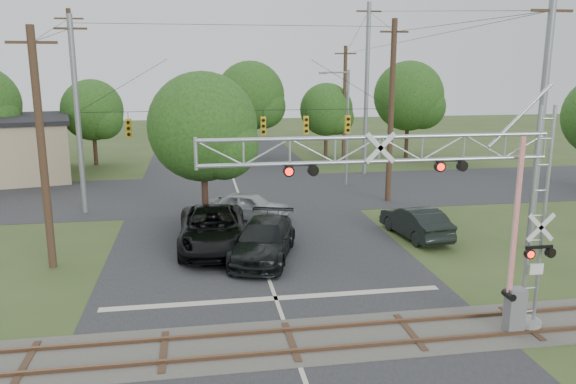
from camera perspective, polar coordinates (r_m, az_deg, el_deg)
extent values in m
plane|color=#354620|center=(16.88, 1.53, -18.18)|extent=(160.00, 160.00, 0.00)
cube|color=#242527|center=(25.86, -2.68, -6.85)|extent=(14.00, 90.00, 0.02)
cube|color=#242527|center=(39.28, -5.09, -0.06)|extent=(90.00, 12.00, 0.02)
cube|color=#47433E|center=(18.58, 0.33, -15.01)|extent=(90.00, 3.20, 0.05)
cube|color=brown|center=(17.92, 0.73, -15.86)|extent=(90.00, 0.12, 0.14)
cube|color=brown|center=(19.18, -0.04, -13.84)|extent=(90.00, 0.12, 0.14)
cylinder|color=gray|center=(21.03, 23.08, -12.24)|extent=(0.93, 0.93, 0.31)
cube|color=silver|center=(20.00, 23.94, -7.18)|extent=(0.47, 0.03, 0.36)
cube|color=slate|center=(20.30, 22.03, -11.12)|extent=(0.57, 0.47, 1.56)
cube|color=red|center=(19.16, 22.15, -2.50)|extent=(0.15, 0.09, 5.19)
cylinder|color=gray|center=(34.99, -20.59, 7.13)|extent=(0.32, 0.32, 11.50)
cylinder|color=#3D271C|center=(36.47, 10.43, 7.92)|extent=(0.36, 0.36, 11.50)
cylinder|color=black|center=(34.43, -4.77, 8.26)|extent=(19.00, 0.03, 0.03)
cube|color=#ECB010|center=(34.62, -15.87, 6.27)|extent=(0.30, 0.30, 1.10)
cube|color=#ECB010|center=(34.42, -11.43, 6.47)|extent=(0.30, 0.30, 1.10)
cube|color=#ECB010|center=(34.43, -6.97, 6.62)|extent=(0.30, 0.30, 1.10)
cube|color=#ECB010|center=(34.65, -2.53, 6.74)|extent=(0.30, 0.30, 1.10)
cube|color=#ECB010|center=(35.06, 1.83, 6.82)|extent=(0.30, 0.30, 1.10)
cube|color=#ECB010|center=(35.68, 6.07, 6.86)|extent=(0.30, 0.30, 1.10)
imported|color=black|center=(27.35, -7.63, -3.74)|extent=(3.36, 7.04, 1.94)
imported|color=black|center=(25.79, -2.51, -4.89)|extent=(4.09, 6.45, 1.74)
imported|color=#AEB2B6|center=(32.30, -3.92, -1.43)|extent=(4.98, 3.54, 1.58)
imported|color=black|center=(29.65, 12.84, -2.97)|extent=(2.37, 5.12, 1.62)
cylinder|color=gray|center=(41.42, 6.04, 6.44)|extent=(0.19, 0.19, 8.38)
cylinder|color=gray|center=(40.94, 4.89, 12.01)|extent=(1.86, 0.11, 0.11)
cube|color=slate|center=(40.72, 3.59, 11.96)|extent=(0.56, 0.23, 0.14)
cylinder|color=#3D271C|center=(44.60, -20.79, 8.89)|extent=(0.34, 0.34, 12.65)
cube|color=#3D271C|center=(44.66, -21.37, 16.09)|extent=(2.00, 0.12, 0.12)
cylinder|color=gray|center=(45.65, 7.98, 10.16)|extent=(0.34, 0.34, 13.46)
cube|color=#3D271C|center=(45.80, 8.22, 17.72)|extent=(2.00, 0.12, 0.12)
cylinder|color=#3D271C|center=(25.84, -23.71, 3.81)|extent=(0.34, 0.34, 10.28)
cube|color=#3D271C|center=(25.62, -24.61, 13.66)|extent=(2.00, 0.12, 0.12)
cylinder|color=gray|center=(28.61, 24.28, 6.00)|extent=(0.34, 0.34, 11.74)
cube|color=#3D271C|center=(28.57, 25.25, 16.33)|extent=(2.00, 0.12, 0.12)
cylinder|color=#3D271C|center=(52.85, 5.76, 8.91)|extent=(0.34, 0.34, 10.44)
cube|color=#3D271C|center=(52.75, 5.87, 13.81)|extent=(2.00, 0.12, 0.12)
cylinder|color=#3B251B|center=(52.81, -19.01, 4.47)|extent=(0.36, 0.36, 3.46)
sphere|color=#1E4012|center=(52.49, -19.26, 7.87)|extent=(5.35, 5.35, 5.35)
cylinder|color=#3B251B|center=(31.51, -8.45, 0.23)|extent=(0.36, 0.36, 3.85)
sphere|color=#1E4012|center=(30.95, -8.66, 6.57)|extent=(5.96, 5.96, 5.96)
cylinder|color=#3B251B|center=(54.07, -3.79, 5.71)|extent=(0.36, 0.36, 4.19)
sphere|color=#1E4012|center=(53.74, -3.85, 9.74)|extent=(6.48, 6.48, 6.48)
cylinder|color=#3B251B|center=(54.36, 3.86, 5.25)|extent=(0.36, 0.36, 3.26)
sphere|color=#1E4012|center=(54.05, 3.91, 8.36)|extent=(5.03, 5.03, 5.03)
cylinder|color=#3B251B|center=(54.56, 11.97, 5.52)|extent=(0.36, 0.36, 4.19)
sphere|color=#1E4012|center=(54.23, 12.15, 9.52)|extent=(6.48, 6.48, 6.48)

